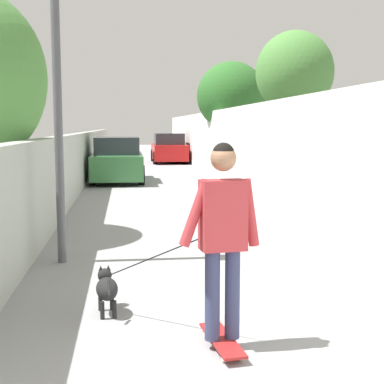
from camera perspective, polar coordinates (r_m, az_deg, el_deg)
ground_plane at (r=16.07m, az=-3.50°, el=0.13°), size 80.00×80.00×0.00m
wall_left at (r=14.04m, az=-12.96°, el=2.46°), size 48.00×0.30×1.70m
fence_right at (r=14.34m, az=6.69°, el=4.26°), size 48.00×0.30×2.49m
tree_right_near at (r=15.72m, az=10.81°, el=12.27°), size 2.18×2.18×4.57m
tree_right_far at (r=21.35m, az=4.20°, el=10.07°), size 2.70×2.70×4.41m
lamp_post at (r=7.78m, az=-14.27°, el=16.07°), size 0.36×0.36×4.69m
skateboard at (r=4.85m, az=3.20°, el=-15.41°), size 0.82×0.29×0.08m
person_skateboarder at (r=4.57m, az=3.29°, el=-3.62°), size 0.26×0.72×1.70m
dog at (r=5.66m, az=-9.00°, el=-9.95°), size 1.31×1.16×1.06m
car_near at (r=18.89m, az=-7.92°, el=3.28°), size 3.99×1.80×1.54m
car_far at (r=28.50m, az=-2.46°, el=4.57°), size 3.82×1.80×1.54m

